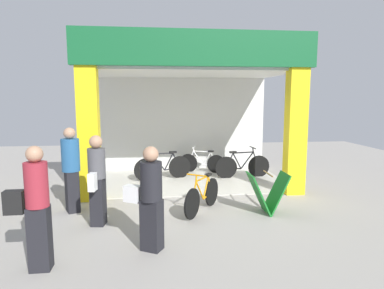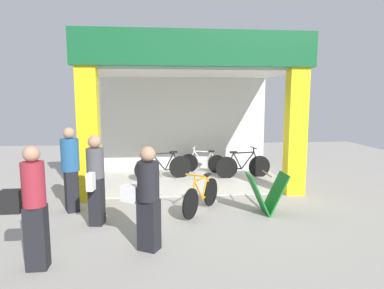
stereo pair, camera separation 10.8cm
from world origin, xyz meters
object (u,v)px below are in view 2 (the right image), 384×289
(bicycle_inside_1, at_px, (203,163))
(pedestrian_0, at_px, (96,179))
(pedestrian_1, at_px, (71,168))
(bicycle_parked_0, at_px, (201,196))
(bicycle_inside_2, at_px, (243,166))
(sandwich_board_sign, at_px, (266,193))
(pedestrian_3, at_px, (33,206))
(pedestrian_2, at_px, (147,197))
(bicycle_inside_0, at_px, (164,167))

(bicycle_inside_1, relative_size, pedestrian_0, 0.84)
(pedestrian_0, xyz_separation_m, pedestrian_1, (-0.65, 0.83, 0.05))
(bicycle_parked_0, relative_size, pedestrian_0, 0.78)
(bicycle_parked_0, bearing_deg, pedestrian_1, 173.28)
(bicycle_inside_2, bearing_deg, sandwich_board_sign, -95.35)
(bicycle_inside_1, relative_size, pedestrian_1, 0.81)
(bicycle_parked_0, distance_m, pedestrian_3, 3.37)
(bicycle_inside_2, relative_size, pedestrian_2, 1.02)
(bicycle_inside_1, bearing_deg, pedestrian_1, -134.17)
(pedestrian_0, bearing_deg, pedestrian_3, -108.91)
(bicycle_inside_0, xyz_separation_m, pedestrian_2, (-0.32, -4.48, 0.48))
(bicycle_parked_0, relative_size, sandwich_board_sign, 1.55)
(pedestrian_1, bearing_deg, bicycle_inside_2, 30.23)
(bicycle_inside_0, distance_m, sandwich_board_sign, 3.68)
(pedestrian_0, bearing_deg, bicycle_inside_1, 58.27)
(pedestrian_3, bearing_deg, pedestrian_1, 92.56)
(bicycle_inside_0, distance_m, pedestrian_2, 4.52)
(pedestrian_0, bearing_deg, bicycle_parked_0, 14.07)
(pedestrian_0, xyz_separation_m, pedestrian_3, (-0.54, -1.59, 0.02))
(bicycle_parked_0, distance_m, pedestrian_2, 2.02)
(pedestrian_0, distance_m, pedestrian_2, 1.50)
(bicycle_inside_2, bearing_deg, pedestrian_1, -149.77)
(bicycle_inside_1, relative_size, pedestrian_2, 0.87)
(bicycle_parked_0, xyz_separation_m, pedestrian_3, (-2.58, -2.10, 0.55))
(bicycle_inside_1, xyz_separation_m, pedestrian_0, (-2.55, -4.12, 0.54))
(bicycle_inside_2, bearing_deg, pedestrian_3, -130.35)
(pedestrian_1, distance_m, pedestrian_3, 2.42)
(pedestrian_2, bearing_deg, pedestrian_1, 129.70)
(bicycle_inside_2, height_order, pedestrian_0, pedestrian_0)
(bicycle_inside_1, height_order, bicycle_parked_0, bicycle_parked_0)
(bicycle_inside_0, relative_size, bicycle_parked_0, 1.25)
(bicycle_inside_2, distance_m, pedestrian_0, 4.94)
(bicycle_inside_1, xyz_separation_m, pedestrian_3, (-3.09, -5.70, 0.56))
(bicycle_inside_1, xyz_separation_m, pedestrian_1, (-3.20, -3.29, 0.59))
(bicycle_inside_0, xyz_separation_m, bicycle_inside_2, (2.33, -0.03, -0.01))
(bicycle_inside_0, height_order, pedestrian_3, pedestrian_3)
(bicycle_inside_1, bearing_deg, pedestrian_3, -118.44)
(bicycle_inside_2, bearing_deg, bicycle_inside_0, 179.27)
(pedestrian_0, relative_size, pedestrian_1, 0.96)
(bicycle_parked_0, distance_m, sandwich_board_sign, 1.33)
(bicycle_inside_1, distance_m, sandwich_board_sign, 3.91)
(bicycle_parked_0, bearing_deg, sandwich_board_sign, -9.47)
(bicycle_inside_0, height_order, sandwich_board_sign, bicycle_inside_0)
(bicycle_inside_1, height_order, sandwich_board_sign, sandwich_board_sign)
(sandwich_board_sign, height_order, pedestrian_2, pedestrian_2)
(pedestrian_2, bearing_deg, bicycle_inside_2, 59.27)
(pedestrian_1, bearing_deg, bicycle_inside_1, 45.83)
(pedestrian_2, bearing_deg, pedestrian_3, -163.44)
(sandwich_board_sign, xyz_separation_m, pedestrian_2, (-2.36, -1.43, 0.43))
(pedestrian_3, bearing_deg, pedestrian_2, 16.56)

